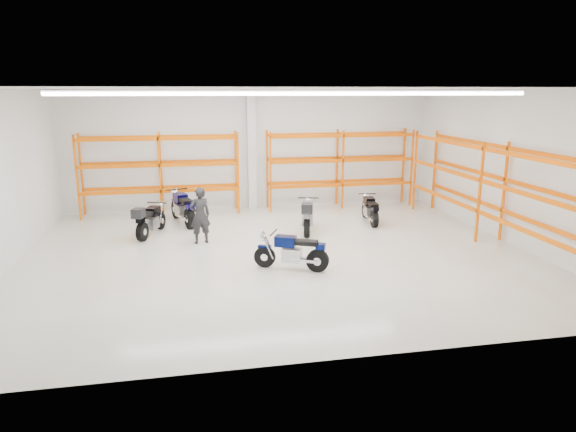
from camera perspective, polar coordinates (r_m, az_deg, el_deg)
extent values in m
plane|color=beige|center=(14.49, -1.08, -4.14)|extent=(14.00, 14.00, 0.00)
cube|color=silver|center=(19.85, -4.12, 7.34)|extent=(14.00, 0.02, 4.50)
cube|color=silver|center=(8.24, 6.07, -1.78)|extent=(14.00, 0.02, 4.50)
cube|color=silver|center=(16.64, 23.46, 5.02)|extent=(0.02, 12.00, 4.50)
cube|color=white|center=(13.79, -1.17, 13.96)|extent=(14.00, 12.00, 0.02)
cube|color=white|center=(10.85, 1.63, 13.50)|extent=(10.00, 0.22, 0.10)
cube|color=white|center=(14.28, -1.52, 13.55)|extent=(10.00, 0.22, 0.10)
cube|color=white|center=(17.25, -3.21, 13.56)|extent=(10.00, 0.22, 0.10)
cylinder|color=black|center=(13.29, -2.60, -4.55)|extent=(0.55, 0.34, 0.56)
cylinder|color=black|center=(12.98, 3.31, -4.98)|extent=(0.59, 0.39, 0.57)
cylinder|color=silver|center=(13.29, -2.60, -4.55)|extent=(0.22, 0.20, 0.19)
cylinder|color=silver|center=(12.98, 3.31, -4.98)|extent=(0.26, 0.25, 0.20)
cube|color=#040D39|center=(13.21, -2.62, -3.41)|extent=(0.36, 0.27, 0.06)
cube|color=#B7B7BC|center=(13.08, 0.44, -4.33)|extent=(0.58, 0.51, 0.35)
cube|color=#A5A5AA|center=(13.03, 1.95, -4.83)|extent=(0.63, 0.38, 0.07)
cube|color=#040D39|center=(13.01, -0.28, -2.80)|extent=(0.60, 0.50, 0.26)
cube|color=black|center=(12.90, 1.96, -2.96)|extent=(0.67, 0.51, 0.11)
cube|color=#040D39|center=(12.85, 3.66, -3.39)|extent=(0.30, 0.29, 0.15)
cylinder|color=black|center=(13.03, -1.62, -1.85)|extent=(0.30, 0.60, 0.03)
sphere|color=silver|center=(13.15, -2.78, -2.39)|extent=(0.18, 0.18, 0.18)
cylinder|color=silver|center=(12.89, 1.97, -5.05)|extent=(0.66, 0.37, 0.08)
cylinder|color=black|center=(17.40, -13.95, -0.54)|extent=(0.30, 0.56, 0.56)
cylinder|color=black|center=(16.18, -15.88, -1.70)|extent=(0.36, 0.60, 0.58)
cylinder|color=silver|center=(17.40, -13.95, -0.54)|extent=(0.19, 0.22, 0.19)
cylinder|color=silver|center=(16.18, -15.88, -1.70)|extent=(0.25, 0.26, 0.20)
cube|color=black|center=(17.34, -14.01, 0.36)|extent=(0.25, 0.36, 0.06)
cube|color=#B7B7BC|center=(16.74, -14.94, -0.77)|extent=(0.48, 0.57, 0.35)
cube|color=#A5A5AA|center=(16.45, -15.42, -1.38)|extent=(0.33, 0.65, 0.07)
cube|color=black|center=(16.80, -14.79, 0.54)|extent=(0.48, 0.60, 0.26)
cube|color=black|center=(16.34, -15.52, 0.13)|extent=(0.48, 0.67, 0.11)
cube|color=black|center=(16.02, -16.08, -0.45)|extent=(0.28, 0.30, 0.15)
cylinder|color=black|center=(17.04, -14.40, 1.45)|extent=(0.62, 0.26, 0.03)
sphere|color=silver|center=(17.32, -14.00, 1.16)|extent=(0.18, 0.18, 0.18)
cylinder|color=silver|center=(16.48, -15.95, -1.39)|extent=(0.32, 0.68, 0.08)
cube|color=black|center=(15.87, -16.31, 0.30)|extent=(0.42, 0.44, 0.28)
cylinder|color=black|center=(18.79, -12.38, 0.73)|extent=(0.32, 0.66, 0.65)
cylinder|color=black|center=(17.28, -10.85, -0.29)|extent=(0.39, 0.70, 0.67)
cylinder|color=silver|center=(18.79, -12.38, 0.73)|extent=(0.21, 0.25, 0.22)
cylinder|color=silver|center=(17.28, -10.85, -0.29)|extent=(0.28, 0.29, 0.24)
cube|color=#060238|center=(18.72, -12.43, 1.69)|extent=(0.27, 0.42, 0.06)
cube|color=#B7B7BC|center=(17.97, -11.64, 0.60)|extent=(0.54, 0.65, 0.41)
cube|color=#A5A5AA|center=(17.61, -11.22, 0.00)|extent=(0.35, 0.76, 0.09)
cube|color=#060238|center=(18.07, -11.88, 1.99)|extent=(0.53, 0.69, 0.30)
cube|color=black|center=(17.50, -11.30, 1.64)|extent=(0.52, 0.78, 0.13)
cube|color=#060238|center=(17.10, -10.83, 1.09)|extent=(0.31, 0.34, 0.17)
cylinder|color=black|center=(18.37, -12.25, 2.91)|extent=(0.73, 0.27, 0.04)
sphere|color=silver|center=(18.70, -12.51, 2.55)|extent=(0.20, 0.20, 0.20)
cylinder|color=silver|center=(17.52, -11.72, -0.10)|extent=(0.34, 0.80, 0.10)
cylinder|color=black|center=(17.43, 2.26, -0.06)|extent=(0.26, 0.60, 0.59)
cylinder|color=black|center=(16.01, 2.12, -1.27)|extent=(0.32, 0.63, 0.60)
cylinder|color=silver|center=(17.43, 2.26, -0.06)|extent=(0.18, 0.22, 0.20)
cylinder|color=silver|center=(16.01, 2.12, -1.27)|extent=(0.24, 0.26, 0.21)
cube|color=gray|center=(17.37, 2.26, 0.87)|extent=(0.23, 0.38, 0.06)
cube|color=#B7B7BC|center=(16.67, 2.19, -0.29)|extent=(0.47, 0.58, 0.37)
cube|color=#A5A5AA|center=(16.33, 2.16, -0.94)|extent=(0.29, 0.69, 0.08)
cube|color=gray|center=(16.75, 2.22, 1.08)|extent=(0.46, 0.61, 0.27)
cube|color=black|center=(16.22, 2.17, 0.66)|extent=(0.45, 0.70, 0.12)
cube|color=gray|center=(15.84, 2.13, 0.05)|extent=(0.27, 0.30, 0.16)
cylinder|color=black|center=(17.03, 2.26, 2.03)|extent=(0.67, 0.21, 0.04)
sphere|color=silver|center=(17.35, 2.28, 1.72)|extent=(0.19, 0.19, 0.19)
cylinder|color=silver|center=(16.30, 1.60, -0.97)|extent=(0.27, 0.73, 0.09)
cube|color=black|center=(15.67, 2.12, 0.85)|extent=(0.41, 0.44, 0.29)
cylinder|color=black|center=(18.66, 8.56, 0.65)|extent=(0.16, 0.55, 0.54)
cylinder|color=black|center=(17.38, 9.58, -0.33)|extent=(0.22, 0.57, 0.56)
cylinder|color=silver|center=(18.66, 8.56, 0.65)|extent=(0.14, 0.19, 0.18)
cylinder|color=silver|center=(17.38, 9.58, -0.33)|extent=(0.20, 0.22, 0.20)
cube|color=black|center=(18.61, 8.59, 1.46)|extent=(0.17, 0.34, 0.05)
cube|color=#B7B7BC|center=(17.97, 9.08, 0.48)|extent=(0.37, 0.50, 0.34)
cube|color=#A5A5AA|center=(17.67, 9.34, -0.06)|extent=(0.17, 0.64, 0.07)
cube|color=black|center=(18.05, 9.00, 1.65)|extent=(0.36, 0.54, 0.25)
cube|color=black|center=(17.57, 9.39, 1.31)|extent=(0.33, 0.62, 0.11)
cube|color=black|center=(17.23, 9.69, 0.81)|extent=(0.22, 0.25, 0.14)
cylinder|color=black|center=(18.31, 8.80, 2.46)|extent=(0.63, 0.10, 0.03)
sphere|color=silver|center=(18.59, 8.59, 2.19)|extent=(0.17, 0.17, 0.17)
cylinder|color=silver|center=(17.60, 8.91, -0.10)|extent=(0.15, 0.68, 0.08)
imported|color=black|center=(15.43, -9.75, 0.07)|extent=(0.70, 0.55, 1.70)
cube|color=white|center=(19.67, -4.06, 7.28)|extent=(0.32, 0.32, 4.50)
cube|color=#FB600A|center=(20.06, -21.96, 4.29)|extent=(0.07, 0.07, 3.00)
cube|color=#FB600A|center=(19.28, -22.39, 3.90)|extent=(0.07, 0.07, 3.00)
cube|color=#FB600A|center=(19.71, -13.93, 4.73)|extent=(0.07, 0.07, 3.00)
cube|color=#FB600A|center=(18.92, -14.04, 4.36)|extent=(0.07, 0.07, 3.00)
cube|color=#FB600A|center=(19.76, -5.78, 5.08)|extent=(0.07, 0.07, 3.00)
cube|color=#FB600A|center=(18.98, -5.55, 4.73)|extent=(0.07, 0.07, 3.00)
cube|color=#FB600A|center=(19.80, -13.84, 3.12)|extent=(5.60, 0.07, 0.12)
cube|color=#FB600A|center=(19.02, -13.94, 2.69)|extent=(5.60, 0.07, 0.12)
cube|color=#FB600A|center=(19.66, -14.00, 5.81)|extent=(5.60, 0.07, 0.12)
cube|color=#FB600A|center=(18.87, -14.11, 5.48)|extent=(5.60, 0.07, 0.12)
cube|color=#FB600A|center=(19.56, -14.16, 8.53)|extent=(5.60, 0.07, 0.12)
cube|color=#FB600A|center=(18.76, -14.27, 8.32)|extent=(5.60, 0.07, 0.12)
cube|color=#FB600A|center=(19.91, -2.32, 5.20)|extent=(0.07, 0.07, 3.00)
cube|color=#FB600A|center=(19.13, -1.96, 4.86)|extent=(0.07, 0.07, 3.00)
cube|color=#FB600A|center=(20.51, 5.46, 5.41)|extent=(0.07, 0.07, 3.00)
cube|color=#FB600A|center=(19.75, 6.12, 5.07)|extent=(0.07, 0.07, 3.00)
cube|color=#FB600A|center=(21.47, 12.69, 5.50)|extent=(0.07, 0.07, 3.00)
cube|color=#FB600A|center=(20.74, 13.57, 5.18)|extent=(0.07, 0.07, 3.00)
cube|color=#FB600A|center=(20.60, 5.43, 3.86)|extent=(5.60, 0.07, 0.12)
cube|color=#FB600A|center=(19.85, 6.08, 3.47)|extent=(5.60, 0.07, 0.12)
cube|color=#FB600A|center=(20.46, 5.49, 6.44)|extent=(5.60, 0.07, 0.12)
cube|color=#FB600A|center=(19.70, 6.15, 6.15)|extent=(5.60, 0.07, 0.12)
cube|color=#FB600A|center=(20.36, 5.55, 9.06)|extent=(5.60, 0.07, 0.12)
cube|color=#FB600A|center=(19.60, 6.22, 8.87)|extent=(5.60, 0.07, 0.12)
cube|color=#FB600A|center=(16.69, 22.87, 2.48)|extent=(0.07, 0.07, 3.00)
cube|color=#FB600A|center=(16.26, 20.52, 2.42)|extent=(0.07, 0.07, 3.00)
cube|color=#FB600A|center=(20.52, 15.97, 4.94)|extent=(0.07, 0.07, 3.00)
cube|color=#FB600A|center=(20.17, 13.93, 4.93)|extent=(0.07, 0.07, 3.00)
cube|color=#FB600A|center=(16.80, 22.70, 0.60)|extent=(0.07, 9.00, 0.12)
cube|color=#FB600A|center=(16.37, 20.36, 0.49)|extent=(0.07, 9.00, 0.12)
cube|color=#FB600A|center=(16.63, 22.99, 3.75)|extent=(0.07, 9.00, 0.12)
cube|color=#FB600A|center=(16.20, 20.63, 3.72)|extent=(0.07, 9.00, 0.12)
cube|color=#FB600A|center=(16.51, 23.30, 6.95)|extent=(0.07, 9.00, 0.12)
cube|color=#FB600A|center=(16.08, 20.92, 7.01)|extent=(0.07, 9.00, 0.12)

